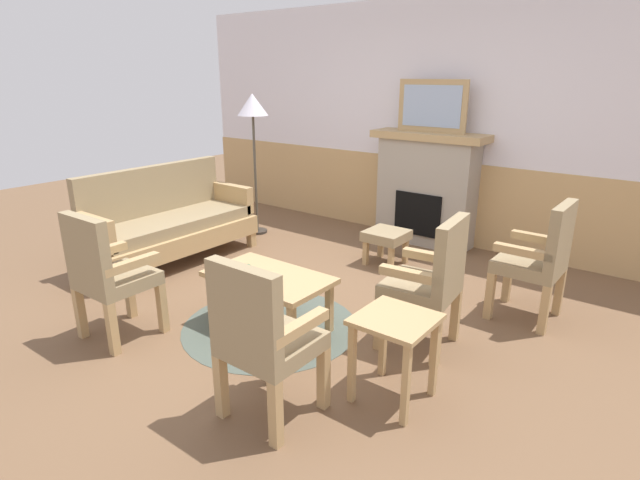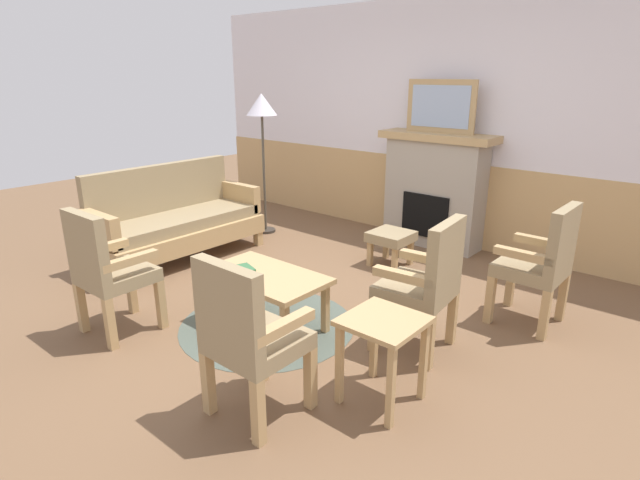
{
  "view_description": "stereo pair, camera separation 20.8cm",
  "coord_description": "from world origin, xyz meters",
  "px_view_note": "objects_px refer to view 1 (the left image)",
  "views": [
    {
      "loc": [
        2.49,
        -2.88,
        1.91
      ],
      "look_at": [
        0.0,
        0.35,
        0.55
      ],
      "focal_mm": 28.33,
      "sensor_mm": 36.0,
      "label": 1
    },
    {
      "loc": [
        2.65,
        -2.75,
        1.91
      ],
      "look_at": [
        0.0,
        0.35,
        0.55
      ],
      "focal_mm": 28.33,
      "sensor_mm": 36.0,
      "label": 2
    }
  ],
  "objects_px": {
    "framed_picture": "(432,106)",
    "footstool": "(386,238)",
    "book_on_table": "(243,271)",
    "floor_lamp_by_couch": "(253,114)",
    "armchair_near_fireplace": "(540,256)",
    "armchair_by_window_left": "(431,278)",
    "fireplace": "(426,188)",
    "coffee_table": "(268,281)",
    "armchair_front_left": "(262,335)",
    "couch": "(169,224)",
    "side_table": "(395,335)",
    "armchair_front_center": "(107,271)"
  },
  "relations": [
    {
      "from": "framed_picture",
      "to": "footstool",
      "type": "relative_size",
      "value": 2.0
    },
    {
      "from": "book_on_table",
      "to": "floor_lamp_by_couch",
      "type": "height_order",
      "value": "floor_lamp_by_couch"
    },
    {
      "from": "armchair_near_fireplace",
      "to": "armchair_by_window_left",
      "type": "xyz_separation_m",
      "value": [
        -0.48,
        -0.92,
        0.0
      ]
    },
    {
      "from": "fireplace",
      "to": "footstool",
      "type": "xyz_separation_m",
      "value": [
        0.01,
        -0.89,
        -0.37
      ]
    },
    {
      "from": "armchair_by_window_left",
      "to": "coffee_table",
      "type": "bearing_deg",
      "value": -157.04
    },
    {
      "from": "book_on_table",
      "to": "footstool",
      "type": "height_order",
      "value": "book_on_table"
    },
    {
      "from": "fireplace",
      "to": "coffee_table",
      "type": "distance_m",
      "value": 2.66
    },
    {
      "from": "armchair_front_left",
      "to": "coffee_table",
      "type": "bearing_deg",
      "value": 131.67
    },
    {
      "from": "framed_picture",
      "to": "coffee_table",
      "type": "distance_m",
      "value": 2.89
    },
    {
      "from": "framed_picture",
      "to": "armchair_near_fireplace",
      "type": "distance_m",
      "value": 2.27
    },
    {
      "from": "floor_lamp_by_couch",
      "to": "fireplace",
      "type": "bearing_deg",
      "value": 26.84
    },
    {
      "from": "floor_lamp_by_couch",
      "to": "couch",
      "type": "bearing_deg",
      "value": -91.66
    },
    {
      "from": "book_on_table",
      "to": "side_table",
      "type": "xyz_separation_m",
      "value": [
        1.4,
        -0.13,
        -0.02
      ]
    },
    {
      "from": "footstool",
      "to": "armchair_front_center",
      "type": "xyz_separation_m",
      "value": [
        -0.81,
        -2.59,
        0.25
      ]
    },
    {
      "from": "footstool",
      "to": "armchair_front_left",
      "type": "bearing_deg",
      "value": -74.37
    },
    {
      "from": "armchair_by_window_left",
      "to": "armchair_near_fireplace",
      "type": "bearing_deg",
      "value": 62.51
    },
    {
      "from": "coffee_table",
      "to": "floor_lamp_by_couch",
      "type": "bearing_deg",
      "value": 136.5
    },
    {
      "from": "armchair_near_fireplace",
      "to": "book_on_table",
      "type": "bearing_deg",
      "value": -139.95
    },
    {
      "from": "coffee_table",
      "to": "book_on_table",
      "type": "relative_size",
      "value": 5.39
    },
    {
      "from": "armchair_front_left",
      "to": "armchair_front_center",
      "type": "xyz_separation_m",
      "value": [
        -1.54,
        -0.01,
        0.0
      ]
    },
    {
      "from": "coffee_table",
      "to": "fireplace",
      "type": "bearing_deg",
      "value": 89.91
    },
    {
      "from": "book_on_table",
      "to": "coffee_table",
      "type": "bearing_deg",
      "value": 27.81
    },
    {
      "from": "side_table",
      "to": "floor_lamp_by_couch",
      "type": "xyz_separation_m",
      "value": [
        -3.04,
        1.94,
        1.02
      ]
    },
    {
      "from": "framed_picture",
      "to": "armchair_front_center",
      "type": "distance_m",
      "value": 3.72
    },
    {
      "from": "framed_picture",
      "to": "coffee_table",
      "type": "bearing_deg",
      "value": -90.09
    },
    {
      "from": "armchair_front_left",
      "to": "floor_lamp_by_couch",
      "type": "bearing_deg",
      "value": 135.01
    },
    {
      "from": "armchair_near_fireplace",
      "to": "armchair_front_left",
      "type": "bearing_deg",
      "value": -111.12
    },
    {
      "from": "armchair_front_left",
      "to": "fireplace",
      "type": "bearing_deg",
      "value": 101.93
    },
    {
      "from": "armchair_by_window_left",
      "to": "side_table",
      "type": "height_order",
      "value": "armchair_by_window_left"
    },
    {
      "from": "footstool",
      "to": "armchair_by_window_left",
      "type": "xyz_separation_m",
      "value": [
        1.1,
        -1.28,
        0.25
      ]
    },
    {
      "from": "footstool",
      "to": "armchair_near_fireplace",
      "type": "distance_m",
      "value": 1.64
    },
    {
      "from": "footstool",
      "to": "side_table",
      "type": "xyz_separation_m",
      "value": [
        1.21,
        -1.97,
        0.15
      ]
    },
    {
      "from": "fireplace",
      "to": "book_on_table",
      "type": "height_order",
      "value": "fireplace"
    },
    {
      "from": "book_on_table",
      "to": "floor_lamp_by_couch",
      "type": "relative_size",
      "value": 0.11
    },
    {
      "from": "fireplace",
      "to": "footstool",
      "type": "relative_size",
      "value": 3.25
    },
    {
      "from": "fireplace",
      "to": "armchair_by_window_left",
      "type": "relative_size",
      "value": 1.33
    },
    {
      "from": "coffee_table",
      "to": "footstool",
      "type": "xyz_separation_m",
      "value": [
        0.01,
        1.75,
        -0.1
      ]
    },
    {
      "from": "framed_picture",
      "to": "armchair_by_window_left",
      "type": "distance_m",
      "value": 2.64
    },
    {
      "from": "armchair_near_fireplace",
      "to": "floor_lamp_by_couch",
      "type": "bearing_deg",
      "value": 174.54
    },
    {
      "from": "side_table",
      "to": "floor_lamp_by_couch",
      "type": "height_order",
      "value": "floor_lamp_by_couch"
    },
    {
      "from": "coffee_table",
      "to": "armchair_front_center",
      "type": "height_order",
      "value": "armchair_front_center"
    },
    {
      "from": "floor_lamp_by_couch",
      "to": "armchair_by_window_left",
      "type": "bearing_deg",
      "value": -23.1
    },
    {
      "from": "fireplace",
      "to": "couch",
      "type": "relative_size",
      "value": 0.72
    },
    {
      "from": "armchair_front_center",
      "to": "side_table",
      "type": "distance_m",
      "value": 2.12
    },
    {
      "from": "fireplace",
      "to": "book_on_table",
      "type": "xyz_separation_m",
      "value": [
        -0.18,
        -2.73,
        -0.2
      ]
    },
    {
      "from": "footstool",
      "to": "armchair_front_left",
      "type": "relative_size",
      "value": 0.41
    },
    {
      "from": "book_on_table",
      "to": "armchair_by_window_left",
      "type": "xyz_separation_m",
      "value": [
        1.29,
        0.56,
        0.08
      ]
    },
    {
      "from": "armchair_front_left",
      "to": "armchair_front_center",
      "type": "bearing_deg",
      "value": -179.5
    },
    {
      "from": "coffee_table",
      "to": "armchair_by_window_left",
      "type": "relative_size",
      "value": 0.98
    },
    {
      "from": "framed_picture",
      "to": "coffee_table",
      "type": "height_order",
      "value": "framed_picture"
    }
  ]
}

